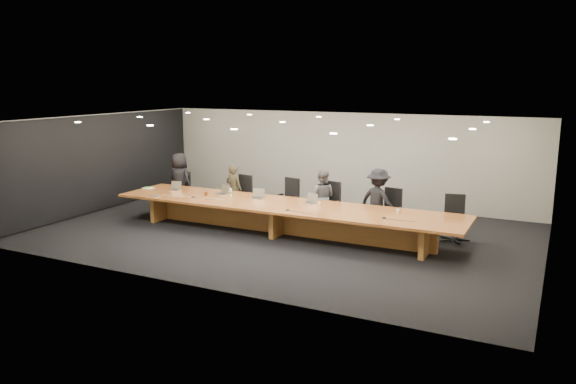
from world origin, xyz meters
The scene contains 28 objects.
ground centered at (0.00, 0.00, 0.00)m, with size 12.00×12.00×0.00m, color black.
back_wall centered at (0.00, 4.00, 1.40)m, with size 12.00×0.02×2.80m, color beige.
left_wall_panel centered at (-5.94, 0.00, 1.37)m, with size 0.08×7.84×2.74m, color black.
conference_table centered at (0.00, 0.00, 0.52)m, with size 9.00×1.80×0.75m.
chair_far_left centered at (-4.13, 1.32, 0.54)m, with size 0.55×0.55×1.07m, color black, non-canonical shape.
chair_left centered at (-1.99, 1.26, 0.57)m, with size 0.58×0.58×1.14m, color black, non-canonical shape.
chair_mid_left centered at (-0.53, 1.30, 0.58)m, with size 0.59×0.59×1.16m, color black, non-canonical shape.
chair_mid_right centered at (0.68, 1.27, 0.58)m, with size 0.59×0.59×1.16m, color black, non-canonical shape.
chair_right centered at (2.32, 1.32, 0.56)m, with size 0.57×0.57×1.12m, color black, non-canonical shape.
chair_far_right centered at (3.96, 1.19, 0.56)m, with size 0.57×0.57×1.13m, color black, non-canonical shape.
person_a centered at (-4.05, 1.20, 0.82)m, with size 0.80×0.52×1.65m, color black.
person_b centered at (-2.18, 1.23, 0.72)m, with size 0.52×0.34×1.43m, color #332D1C.
person_c centered at (0.52, 1.27, 0.73)m, with size 0.71×0.55×1.46m, color #505052.
person_d centered at (2.08, 1.17, 0.81)m, with size 1.04×0.60×1.62m, color black.
laptop_a centered at (-3.54, 0.29, 0.87)m, with size 0.30×0.22×0.24m, color tan, non-canonical shape.
laptop_b centered at (-2.00, 0.33, 0.88)m, with size 0.33×0.24×0.26m, color #C3B395, non-canonical shape.
laptop_c centered at (-0.90, 0.31, 0.88)m, with size 0.32×0.23×0.25m, color tan, non-canonical shape.
laptop_d centered at (0.55, 0.40, 0.87)m, with size 0.31×0.22×0.24m, color tan, non-canonical shape.
water_bottle centered at (-1.64, 0.21, 0.85)m, with size 0.07×0.07×0.21m, color silver.
amber_mug centered at (-2.29, 0.01, 0.80)m, with size 0.09×0.09×0.11m, color brown.
paper_cup_near centered at (0.88, 0.24, 0.79)m, with size 0.08×0.08×0.09m, color white.
paper_cup_far centered at (2.81, 0.36, 0.79)m, with size 0.07×0.07×0.08m, color white.
notepad centered at (-4.35, 0.14, 0.76)m, with size 0.29×0.23×0.02m, color white.
lime_gadget centered at (-4.35, 0.13, 0.78)m, with size 0.16×0.09×0.02m, color #55CE37.
av_box centered at (-3.44, -0.66, 0.76)m, with size 0.20×0.15×0.03m, color #B0AFB4.
mic_left centered at (-2.45, -0.33, 0.77)m, with size 0.12×0.12×0.03m, color black.
mic_center centered at (0.42, -0.56, 0.76)m, with size 0.11×0.11×0.03m, color black.
mic_right centered at (2.67, -0.28, 0.76)m, with size 0.11×0.11×0.03m, color black.
Camera 1 is at (6.14, -12.08, 3.76)m, focal length 35.00 mm.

